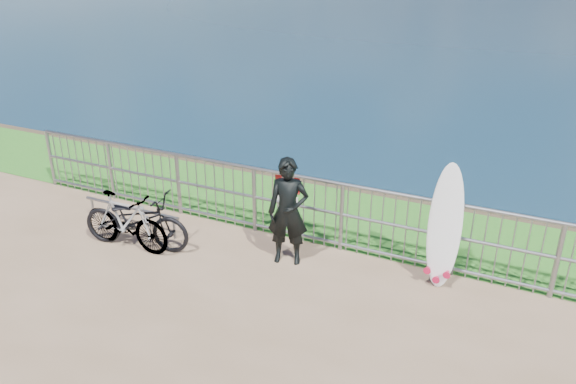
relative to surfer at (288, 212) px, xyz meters
The scene contains 7 objects.
grass_strip 1.97m from the surfer, 103.32° to the left, with size 120.00×120.00×0.00m, color #266D1E.
railing 0.80m from the surfer, 121.19° to the left, with size 10.06×0.10×1.13m.
surfer is the anchor object (origin of this frame).
surfboard 2.18m from the surfer, 10.48° to the left, with size 0.50×0.45×1.74m.
bicycle_near 2.41m from the surfer, 164.97° to the right, with size 0.61×1.75×0.92m, color black.
bicycle_far 2.55m from the surfer, 163.35° to the right, with size 0.43×1.54×0.92m, color black.
bike_rack 2.85m from the surfer, behind, with size 1.91×0.05×0.40m.
Camera 1 is at (3.56, -5.63, 4.32)m, focal length 35.00 mm.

